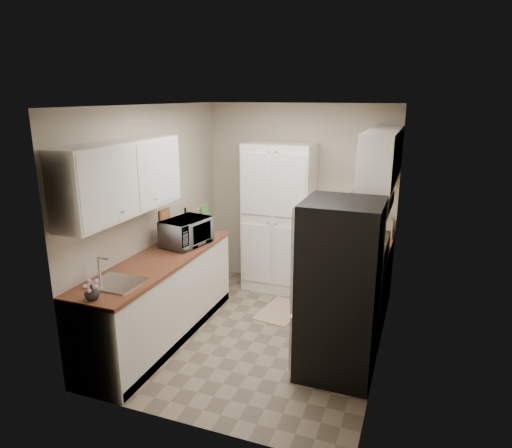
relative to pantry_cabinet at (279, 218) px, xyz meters
name	(u,v)px	position (x,y,z in m)	size (l,w,h in m)	color
ground	(259,333)	(0.20, -1.32, -1.00)	(3.20, 3.20, 0.00)	#7A6B56
room_shell	(258,192)	(0.18, -1.32, 0.63)	(2.64, 3.24, 2.52)	#AFA58D
pantry_cabinet	(279,218)	(0.00, 0.00, 0.00)	(0.90, 0.55, 2.00)	silver
base_cabinet_left	(161,300)	(-0.79, -1.75, -0.56)	(0.60, 2.30, 0.88)	silver
countertop_left	(159,260)	(-0.79, -1.75, -0.10)	(0.63, 2.33, 0.04)	brown
base_cabinet_right	(365,271)	(1.19, -0.12, -0.56)	(0.60, 0.80, 0.88)	silver
countertop_right	(367,237)	(1.19, -0.12, -0.10)	(0.63, 0.83, 0.04)	brown
electric_range	(354,293)	(1.17, -0.93, -0.52)	(0.71, 0.78, 1.13)	#B7B7BC
refrigerator	(339,290)	(1.14, -1.73, -0.15)	(0.70, 0.72, 1.70)	#B7B7BC
microwave	(186,232)	(-0.73, -1.23, 0.07)	(0.56, 0.38, 0.31)	#A9A9AE
wine_bottle	(186,222)	(-0.94, -0.86, 0.07)	(0.08, 0.08, 0.31)	black
flower_vase	(92,292)	(-0.77, -2.81, -0.01)	(0.13, 0.13, 0.13)	silver
cutting_board	(206,217)	(-0.79, -0.62, 0.09)	(0.02, 0.27, 0.34)	#448139
toaster_oven	(377,226)	(1.29, -0.04, 0.03)	(0.31, 0.39, 0.23)	silver
fruit_basket	(377,213)	(1.28, -0.05, 0.20)	(0.23, 0.23, 0.10)	#FF9B14
kitchen_mat	(281,311)	(0.26, -0.72, -0.99)	(0.44, 0.71, 0.01)	tan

